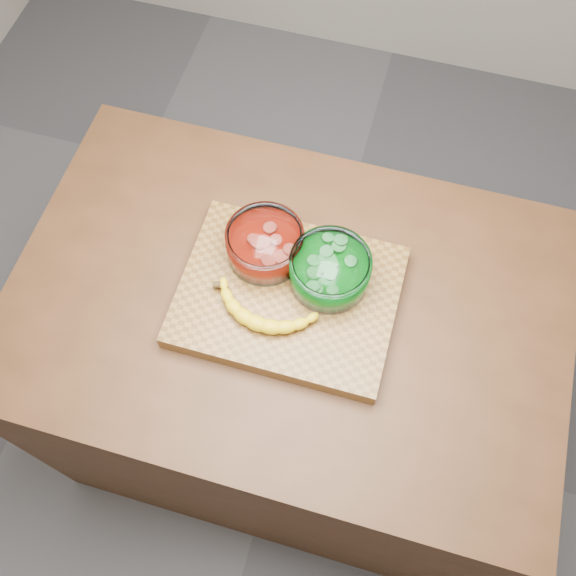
# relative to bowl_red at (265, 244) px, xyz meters

# --- Properties ---
(ground) EXTENTS (3.50, 3.50, 0.00)m
(ground) POSITION_rel_bowl_red_xyz_m (0.07, -0.08, -0.98)
(ground) COLOR #545459
(ground) RESTS_ON ground
(counter) EXTENTS (1.20, 0.80, 0.90)m
(counter) POSITION_rel_bowl_red_xyz_m (0.07, -0.08, -0.53)
(counter) COLOR #472915
(counter) RESTS_ON ground
(cutting_board) EXTENTS (0.45, 0.35, 0.04)m
(cutting_board) POSITION_rel_bowl_red_xyz_m (0.07, -0.08, -0.06)
(cutting_board) COLOR brown
(cutting_board) RESTS_ON counter
(bowl_red) EXTENTS (0.16, 0.16, 0.08)m
(bowl_red) POSITION_rel_bowl_red_xyz_m (0.00, 0.00, 0.00)
(bowl_red) COLOR white
(bowl_red) RESTS_ON cutting_board
(bowl_green) EXTENTS (0.17, 0.17, 0.08)m
(bowl_green) POSITION_rel_bowl_red_xyz_m (0.15, -0.02, 0.00)
(bowl_green) COLOR white
(bowl_green) RESTS_ON cutting_board
(banana) EXTENTS (0.25, 0.12, 0.04)m
(banana) POSITION_rel_bowl_red_xyz_m (0.04, -0.14, -0.02)
(banana) COLOR yellow
(banana) RESTS_ON cutting_board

